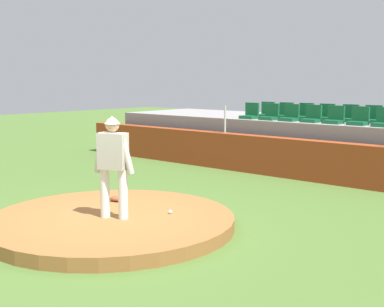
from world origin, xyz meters
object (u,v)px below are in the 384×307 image
Objects in this scene: stadium_chair_10 at (326,115)px; stadium_chair_2 at (290,116)px; pitcher at (113,160)px; stadium_chair_3 at (312,117)px; stadium_chair_0 at (250,114)px; stadium_chair_7 at (266,112)px; stadium_chair_4 at (334,118)px; baseball at (170,212)px; stadium_chair_11 at (349,116)px; stadium_chair_12 at (372,117)px; stadium_chair_9 at (305,114)px; stadium_chair_1 at (270,115)px; stadium_chair_5 at (359,119)px; fielding_glove at (117,199)px; stadium_chair_6 at (384,121)px; stadium_chair_8 at (285,113)px.

stadium_chair_2 is at bearing 51.61° from stadium_chair_10.
pitcher is 3.65× the size of stadium_chair_3.
pitcher reaches higher than stadium_chair_0.
stadium_chair_4 is at bearing 162.82° from stadium_chair_7.
stadium_chair_7 is at bearing 110.34° from baseball.
stadium_chair_7 and stadium_chair_11 have the same top height.
stadium_chair_10 and stadium_chair_12 have the same top height.
stadium_chair_7 is (-2.82, 7.61, 1.36)m from baseball.
stadium_chair_9 is at bearing 100.56° from baseball.
stadium_chair_0 is 1.00× the size of stadium_chair_4.
stadium_chair_3 is 1.00× the size of stadium_chair_4.
stadium_chair_7 is at bearing -51.65° from stadium_chair_1.
stadium_chair_12 is (0.01, 0.91, 0.00)m from stadium_chair_5.
baseball is at bearing 84.80° from stadium_chair_12.
stadium_chair_11 is at bearing 89.94° from baseball.
fielding_glove is at bearing 99.91° from stadium_chair_7.
stadium_chair_3 is 1.67m from stadium_chair_12.
stadium_chair_6 is at bearing 177.82° from stadium_chair_4.
stadium_chair_10 is 1.00× the size of stadium_chair_11.
pitcher is 3.65× the size of stadium_chair_5.
stadium_chair_7 is (-2.10, 0.87, 0.00)m from stadium_chair_3.
stadium_chair_10 is at bearing -23.69° from stadium_chair_6.
stadium_chair_10 reaches higher than fielding_glove.
stadium_chair_8 reaches higher than baseball.
fielding_glove is at bearing 66.81° from stadium_chair_6.
stadium_chair_0 is 2.81m from stadium_chair_4.
stadium_chair_6 and stadium_chair_10 have the same top height.
stadium_chair_6 reaches higher than baseball.
stadium_chair_12 is (1.41, 0.89, 0.00)m from stadium_chair_3.
stadium_chair_9 is at bearing -179.29° from stadium_chair_7.
fielding_glove is (-0.93, 0.86, -1.00)m from pitcher.
baseball is at bearing 110.34° from stadium_chair_7.
fielding_glove is 7.74m from stadium_chair_8.
stadium_chair_3 is at bearing 0.18° from stadium_chair_4.
pitcher is at bearing 104.92° from stadium_chair_7.
stadium_chair_5 is 1.00× the size of stadium_chair_12.
stadium_chair_3 is 2.27m from stadium_chair_7.
stadium_chair_0 and stadium_chair_3 have the same top height.
stadium_chair_10 is at bearing -156.91° from stadium_chair_0.
stadium_chair_5 reaches higher than baseball.
pitcher is at bearing 116.35° from fielding_glove.
stadium_chair_10 is (-0.69, 0.87, 0.00)m from stadium_chair_4.
stadium_chair_4 reaches higher than baseball.
pitcher is at bearing 91.18° from stadium_chair_3.
stadium_chair_6 is at bearing 179.44° from stadium_chair_2.
baseball is at bearing 105.56° from stadium_chair_8.
stadium_chair_8 is at bearing -22.08° from stadium_chair_4.
stadium_chair_4 is 1.65m from stadium_chair_9.
stadium_chair_4 and stadium_chair_6 have the same top height.
stadium_chair_7 is 1.00× the size of stadium_chair_9.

